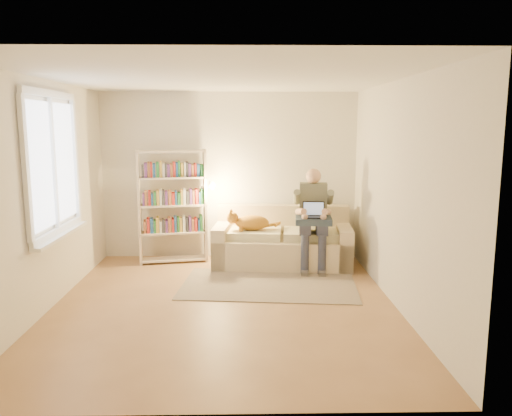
{
  "coord_description": "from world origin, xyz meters",
  "views": [
    {
      "loc": [
        0.26,
        -5.6,
        2.09
      ],
      "look_at": [
        0.39,
        1.0,
        0.99
      ],
      "focal_mm": 35.0,
      "sensor_mm": 36.0,
      "label": 1
    }
  ],
  "objects_px": {
    "sofa": "(282,244)",
    "person": "(313,213)",
    "bookshelf": "(173,201)",
    "laptop": "(314,213)",
    "cat": "(249,222)"
  },
  "relations": [
    {
      "from": "cat",
      "to": "sofa",
      "type": "bearing_deg",
      "value": 14.72
    },
    {
      "from": "sofa",
      "to": "bookshelf",
      "type": "distance_m",
      "value": 1.79
    },
    {
      "from": "person",
      "to": "laptop",
      "type": "distance_m",
      "value": 0.13
    },
    {
      "from": "laptop",
      "to": "bookshelf",
      "type": "relative_size",
      "value": 0.19
    },
    {
      "from": "cat",
      "to": "laptop",
      "type": "xyz_separation_m",
      "value": [
        0.93,
        -0.24,
        0.17
      ]
    },
    {
      "from": "sofa",
      "to": "bookshelf",
      "type": "xyz_separation_m",
      "value": [
        -1.66,
        0.16,
        0.64
      ]
    },
    {
      "from": "cat",
      "to": "laptop",
      "type": "height_order",
      "value": "laptop"
    },
    {
      "from": "bookshelf",
      "to": "cat",
      "type": "bearing_deg",
      "value": -21.55
    },
    {
      "from": "laptop",
      "to": "bookshelf",
      "type": "xyz_separation_m",
      "value": [
        -2.08,
        0.48,
        0.11
      ]
    },
    {
      "from": "sofa",
      "to": "person",
      "type": "bearing_deg",
      "value": -18.93
    },
    {
      "from": "person",
      "to": "bookshelf",
      "type": "relative_size",
      "value": 0.84
    },
    {
      "from": "bookshelf",
      "to": "person",
      "type": "bearing_deg",
      "value": -19.37
    },
    {
      "from": "laptop",
      "to": "bookshelf",
      "type": "height_order",
      "value": "bookshelf"
    },
    {
      "from": "laptop",
      "to": "person",
      "type": "bearing_deg",
      "value": 90.8
    },
    {
      "from": "cat",
      "to": "laptop",
      "type": "relative_size",
      "value": 2.3
    }
  ]
}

